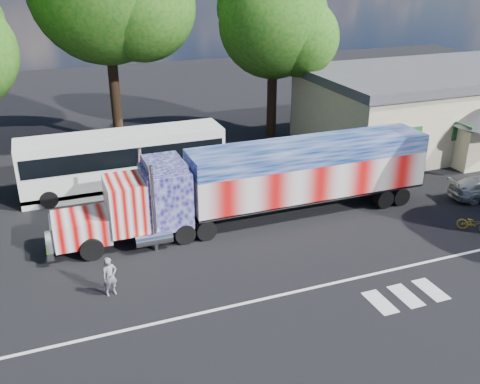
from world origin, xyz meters
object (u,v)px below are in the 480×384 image
object	(u,v)px
woman	(110,277)
tree_ne_a	(276,24)
bicycle	(474,224)
semi_truck	(266,180)
coach_bus	(124,160)

from	to	relation	value
woman	tree_ne_a	size ratio (longest dim) A/B	0.14
woman	tree_ne_a	bearing A→B (deg)	34.02
woman	bicycle	world-z (taller)	woman
semi_truck	tree_ne_a	size ratio (longest dim) A/B	1.61
coach_bus	bicycle	xyz separation A→B (m)	(14.82, -11.36, -1.29)
coach_bus	bicycle	size ratio (longest dim) A/B	7.15
woman	semi_truck	bearing A→B (deg)	10.69
semi_truck	bicycle	size ratio (longest dim) A/B	12.13
woman	tree_ne_a	xyz separation A→B (m)	(14.40, 16.61, 7.24)
semi_truck	coach_bus	bearing A→B (deg)	132.70
coach_bus	tree_ne_a	size ratio (longest dim) A/B	0.95
semi_truck	bicycle	xyz separation A→B (m)	(8.87, -4.91, -1.69)
woman	bicycle	distance (m)	17.24
bicycle	tree_ne_a	xyz separation A→B (m)	(-2.82, 17.49, 7.63)
semi_truck	coach_bus	size ratio (longest dim) A/B	1.70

